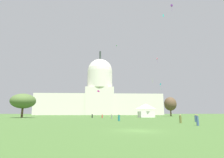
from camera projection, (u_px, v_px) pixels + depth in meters
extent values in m
plane|color=#42662D|center=(138.00, 131.00, 19.58)|extent=(800.00, 800.00, 0.00)
cube|color=silver|center=(68.00, 104.00, 178.44)|extent=(62.58, 21.67, 20.64)
cube|color=silver|center=(130.00, 105.00, 182.10)|extent=(62.58, 21.67, 20.64)
cube|color=silver|center=(100.00, 101.00, 180.88)|extent=(27.69, 23.84, 27.09)
cylinder|color=silver|center=(100.00, 80.00, 185.11)|extent=(25.78, 25.78, 17.92)
sphere|color=silver|center=(100.00, 71.00, 186.80)|extent=(25.64, 25.64, 25.64)
cylinder|color=#2D3833|center=(100.00, 55.00, 190.08)|extent=(1.80, 1.80, 9.25)
cube|color=white|center=(146.00, 114.00, 78.90)|extent=(6.87, 5.62, 2.66)
pyramid|color=white|center=(146.00, 106.00, 79.56)|extent=(7.21, 5.90, 2.19)
cylinder|color=brown|center=(22.00, 112.00, 73.70)|extent=(0.83, 0.83, 5.01)
ellipsoid|color=#4C6633|center=(23.00, 101.00, 74.52)|extent=(14.18, 14.19, 6.18)
cylinder|color=brown|center=(171.00, 112.00, 108.08)|extent=(0.82, 0.82, 4.96)
ellipsoid|color=brown|center=(170.00, 104.00, 109.01)|extent=(9.01, 9.34, 8.26)
cylinder|color=gray|center=(112.00, 117.00, 58.93)|extent=(0.42, 0.42, 1.27)
sphere|color=brown|center=(112.00, 115.00, 59.07)|extent=(0.29, 0.29, 0.23)
cylinder|color=olive|center=(180.00, 119.00, 33.96)|extent=(0.54, 0.54, 1.43)
sphere|color=tan|center=(180.00, 115.00, 34.11)|extent=(0.26, 0.26, 0.20)
cylinder|color=#3D5684|center=(196.00, 119.00, 39.07)|extent=(0.47, 0.47, 1.39)
sphere|color=#A37556|center=(195.00, 115.00, 39.22)|extent=(0.23, 0.23, 0.22)
cylinder|color=#3D5684|center=(197.00, 121.00, 27.42)|extent=(0.39, 0.39, 1.46)
sphere|color=#A37556|center=(197.00, 115.00, 27.57)|extent=(0.23, 0.23, 0.21)
cylinder|color=#1E757A|center=(119.00, 118.00, 43.34)|extent=(0.61, 0.61, 1.41)
sphere|color=#A37556|center=(119.00, 115.00, 43.49)|extent=(0.29, 0.29, 0.23)
cylinder|color=black|center=(92.00, 116.00, 72.55)|extent=(0.49, 0.49, 1.42)
sphere|color=tan|center=(92.00, 114.00, 72.70)|extent=(0.22, 0.22, 0.21)
cylinder|color=red|center=(102.00, 116.00, 70.14)|extent=(0.54, 0.54, 1.33)
sphere|color=beige|center=(102.00, 114.00, 70.29)|extent=(0.28, 0.28, 0.20)
cube|color=purple|center=(172.00, 6.00, 93.68)|extent=(1.28, 1.28, 0.50)
cube|color=purple|center=(172.00, 5.00, 93.76)|extent=(1.28, 1.28, 0.50)
cylinder|color=purple|center=(172.00, 8.00, 93.38)|extent=(0.09, 0.45, 2.70)
cube|color=#D1339E|center=(98.00, 92.00, 112.05)|extent=(1.39, 1.41, 0.58)
cube|color=#D1339E|center=(98.00, 91.00, 112.14)|extent=(1.39, 1.41, 0.58)
cube|color=#33BCDB|center=(160.00, 84.00, 113.83)|extent=(0.58, 0.98, 1.51)
cylinder|color=green|center=(161.00, 87.00, 113.44)|extent=(0.44, 0.40, 2.77)
cube|color=#8CD133|center=(152.00, 78.00, 125.31)|extent=(0.47, 0.65, 0.82)
cylinder|color=#8CD133|center=(153.00, 81.00, 124.96)|extent=(0.27, 0.12, 2.98)
cube|color=yellow|center=(107.00, 86.00, 134.31)|extent=(0.76, 1.15, 0.94)
cube|color=teal|center=(163.00, 15.00, 90.14)|extent=(0.63, 0.26, 1.40)
cube|color=pink|center=(157.00, 59.00, 112.38)|extent=(1.11, 1.09, 0.58)
cube|color=pink|center=(157.00, 58.00, 112.45)|extent=(1.11, 1.09, 0.58)
cylinder|color=purple|center=(157.00, 61.00, 112.13)|extent=(0.37, 0.37, 2.38)
pyramid|color=green|center=(117.00, 46.00, 129.52)|extent=(1.19, 1.54, 0.33)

